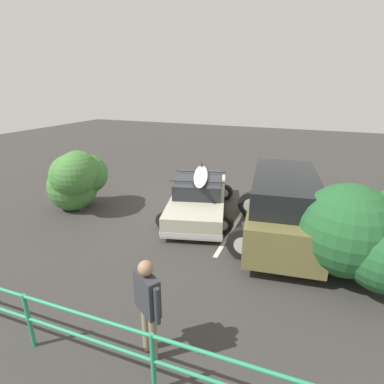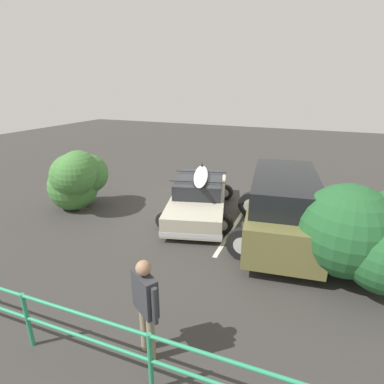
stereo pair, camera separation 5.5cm
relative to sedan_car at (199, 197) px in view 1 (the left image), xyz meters
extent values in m
cube|color=#383533|center=(0.27, -0.52, -0.58)|extent=(44.00, 44.00, 0.02)
cube|color=silver|center=(-1.40, 0.04, -0.57)|extent=(0.12, 4.95, 0.00)
cube|color=#B7B29E|center=(-0.01, 0.04, -0.13)|extent=(2.81, 4.73, 0.57)
cube|color=#23262B|center=(0.04, -0.13, 0.39)|extent=(2.00, 2.45, 0.47)
cube|color=silver|center=(-0.59, 2.14, -0.30)|extent=(1.70, 0.55, 0.14)
cube|color=silver|center=(0.56, -2.06, -0.30)|extent=(1.70, 0.55, 0.14)
cylinder|color=black|center=(-1.21, 1.14, -0.29)|extent=(0.57, 0.18, 0.57)
cylinder|color=#B7B7BC|center=(-1.21, 1.14, -0.29)|extent=(0.31, 0.19, 0.31)
cylinder|color=black|center=(0.46, 1.60, -0.29)|extent=(0.57, 0.18, 0.57)
cylinder|color=#B7B7BC|center=(0.46, 1.60, -0.29)|extent=(0.31, 0.19, 0.31)
cylinder|color=black|center=(-0.48, -1.51, -0.29)|extent=(0.57, 0.18, 0.57)
cylinder|color=#B7B7BC|center=(-0.48, -1.51, -0.29)|extent=(0.31, 0.19, 0.31)
cylinder|color=black|center=(1.19, -1.06, -0.29)|extent=(0.57, 0.18, 0.57)
cylinder|color=#B7B7BC|center=(1.19, -1.06, -0.29)|extent=(0.31, 0.19, 0.31)
cylinder|color=black|center=(-0.12, 0.44, 0.66)|extent=(1.73, 0.50, 0.03)
cylinder|color=black|center=(0.19, -0.69, 0.66)|extent=(1.73, 0.50, 0.03)
ellipsoid|color=white|center=(-0.03, -0.07, 0.72)|extent=(1.25, 2.58, 0.09)
cone|color=black|center=(0.29, -1.04, 0.84)|extent=(0.10, 0.10, 0.14)
cube|color=brown|center=(-2.79, 0.85, 0.18)|extent=(2.36, 4.63, 0.97)
cube|color=black|center=(-2.79, 0.85, 0.99)|extent=(2.09, 3.65, 0.64)
cylinder|color=black|center=(-2.47, -1.45, 0.28)|extent=(0.76, 0.28, 0.75)
cylinder|color=black|center=(-3.87, 2.04, -0.16)|extent=(0.83, 0.22, 0.83)
cylinder|color=#B7B7BC|center=(-3.87, 2.04, -0.16)|extent=(0.46, 0.23, 0.46)
cylinder|color=black|center=(-2.06, 2.29, -0.16)|extent=(0.83, 0.22, 0.83)
cylinder|color=#B7B7BC|center=(-2.06, 2.29, -0.16)|extent=(0.46, 0.23, 0.46)
cylinder|color=black|center=(-3.51, -0.59, -0.16)|extent=(0.83, 0.22, 0.83)
cylinder|color=#B7B7BC|center=(-3.51, -0.59, -0.16)|extent=(0.46, 0.23, 0.46)
cylinder|color=black|center=(-1.70, -0.35, -0.16)|extent=(0.83, 0.22, 0.83)
cylinder|color=#B7B7BC|center=(-1.70, -0.35, -0.16)|extent=(0.46, 0.23, 0.46)
cylinder|color=gray|center=(-1.42, 5.71, -0.14)|extent=(0.12, 0.12, 0.86)
cylinder|color=gray|center=(-1.22, 5.59, -0.14)|extent=(0.12, 0.12, 0.86)
cube|color=#333338|center=(-1.32, 5.65, 0.60)|extent=(0.53, 0.43, 0.64)
sphere|color=#9E7556|center=(-1.32, 5.65, 1.05)|extent=(0.23, 0.23, 0.23)
cylinder|color=#333338|center=(-1.57, 5.80, 0.58)|extent=(0.09, 0.09, 0.61)
cylinder|color=#333338|center=(-1.07, 5.49, 0.58)|extent=(0.09, 0.09, 0.61)
cylinder|color=#2D9366|center=(-1.69, 6.18, -0.06)|extent=(0.07, 0.07, 1.03)
cylinder|color=#2D9366|center=(0.56, 6.24, -0.06)|extent=(0.07, 0.07, 1.03)
cylinder|color=#2D9366|center=(0.56, 6.24, 0.43)|extent=(8.99, 0.33, 0.06)
cylinder|color=#2D9366|center=(0.56, 6.24, 0.00)|extent=(8.99, 0.33, 0.06)
cylinder|color=#4C3828|center=(3.89, 1.30, -0.33)|extent=(0.30, 0.30, 0.49)
sphere|color=#427A38|center=(4.22, 1.26, 0.20)|extent=(1.68, 1.68, 1.68)
sphere|color=#427A38|center=(3.99, 1.16, 0.80)|extent=(0.99, 0.99, 0.99)
sphere|color=#427A38|center=(3.59, 1.70, 0.82)|extent=(1.27, 1.27, 1.27)
sphere|color=#427A38|center=(4.00, 1.41, 0.65)|extent=(1.52, 1.52, 1.52)
sphere|color=#427A38|center=(3.81, 0.88, 0.62)|extent=(1.36, 1.36, 1.36)
sphere|color=#427A38|center=(4.28, 1.37, 0.70)|extent=(1.15, 1.15, 1.15)
sphere|color=#427A38|center=(3.73, 1.41, 0.88)|extent=(1.32, 1.32, 1.32)
cylinder|color=#4C3828|center=(-4.52, 1.91, -0.34)|extent=(0.36, 0.36, 0.46)
sphere|color=#235B2D|center=(-4.48, 1.39, 0.57)|extent=(1.34, 1.34, 1.34)
sphere|color=#235B2D|center=(-4.92, 2.61, 0.36)|extent=(1.50, 1.50, 1.50)
sphere|color=#235B2D|center=(-4.24, 2.22, 0.61)|extent=(2.04, 2.04, 2.04)
camera|label=1|loc=(-3.34, 8.81, 3.56)|focal=28.00mm
camera|label=2|loc=(-3.39, 8.79, 3.56)|focal=28.00mm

